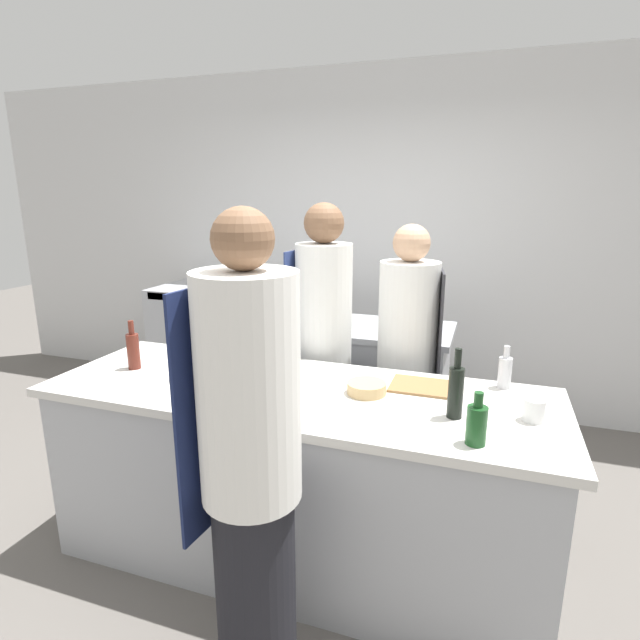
{
  "coord_description": "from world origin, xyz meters",
  "views": [
    {
      "loc": [
        0.82,
        -2.04,
        1.8
      ],
      "look_at": [
        0.0,
        0.35,
        1.16
      ],
      "focal_mm": 28.0,
      "sensor_mm": 36.0,
      "label": 1
    }
  ],
  "objects_px": {
    "chef_at_prep_near": "(251,473)",
    "chef_at_pass_far": "(323,351)",
    "bowl_mixing_large": "(196,371)",
    "bottle_vinegar": "(133,350)",
    "bowl_prep_small": "(367,388)",
    "oven_range": "(209,341)",
    "cup": "(534,410)",
    "bottle_olive_oil": "(456,390)",
    "bottle_sauce": "(229,349)",
    "chef_at_stove": "(407,367)",
    "bottle_wine": "(505,371)",
    "bottle_cooking_oil": "(477,424)"
  },
  "relations": [
    {
      "from": "chef_at_stove",
      "to": "cup",
      "type": "height_order",
      "value": "chef_at_stove"
    },
    {
      "from": "chef_at_pass_far",
      "to": "bottle_cooking_oil",
      "type": "relative_size",
      "value": 8.66
    },
    {
      "from": "bottle_vinegar",
      "to": "bowl_prep_small",
      "type": "relative_size",
      "value": 1.43
    },
    {
      "from": "oven_range",
      "to": "cup",
      "type": "bearing_deg",
      "value": -33.97
    },
    {
      "from": "bottle_vinegar",
      "to": "chef_at_stove",
      "type": "bearing_deg",
      "value": 28.9
    },
    {
      "from": "bottle_olive_oil",
      "to": "bottle_sauce",
      "type": "height_order",
      "value": "bottle_olive_oil"
    },
    {
      "from": "bottle_olive_oil",
      "to": "cup",
      "type": "distance_m",
      "value": 0.32
    },
    {
      "from": "chef_at_prep_near",
      "to": "bottle_wine",
      "type": "distance_m",
      "value": 1.32
    },
    {
      "from": "bowl_prep_small",
      "to": "cup",
      "type": "relative_size",
      "value": 1.93
    },
    {
      "from": "oven_range",
      "to": "bottle_wine",
      "type": "bearing_deg",
      "value": -29.51
    },
    {
      "from": "bottle_olive_oil",
      "to": "bowl_mixing_large",
      "type": "height_order",
      "value": "bottle_olive_oil"
    },
    {
      "from": "bottle_wine",
      "to": "bottle_cooking_oil",
      "type": "relative_size",
      "value": 1.01
    },
    {
      "from": "bottle_cooking_oil",
      "to": "bottle_sauce",
      "type": "relative_size",
      "value": 0.95
    },
    {
      "from": "oven_range",
      "to": "chef_at_pass_far",
      "type": "xyz_separation_m",
      "value": [
        1.47,
        -1.09,
        0.39
      ]
    },
    {
      "from": "bottle_sauce",
      "to": "bowl_prep_small",
      "type": "bearing_deg",
      "value": -11.22
    },
    {
      "from": "chef_at_prep_near",
      "to": "chef_at_pass_far",
      "type": "xyz_separation_m",
      "value": [
        -0.19,
        1.34,
        0.0
      ]
    },
    {
      "from": "oven_range",
      "to": "bottle_sauce",
      "type": "distance_m",
      "value": 1.93
    },
    {
      "from": "bottle_vinegar",
      "to": "bottle_cooking_oil",
      "type": "height_order",
      "value": "bottle_vinegar"
    },
    {
      "from": "bowl_prep_small",
      "to": "oven_range",
      "type": "bearing_deg",
      "value": 138.11
    },
    {
      "from": "cup",
      "to": "bottle_vinegar",
      "type": "bearing_deg",
      "value": -179.8
    },
    {
      "from": "bowl_prep_small",
      "to": "cup",
      "type": "distance_m",
      "value": 0.71
    },
    {
      "from": "oven_range",
      "to": "bottle_sauce",
      "type": "bearing_deg",
      "value": -54.72
    },
    {
      "from": "chef_at_stove",
      "to": "bottle_sauce",
      "type": "bearing_deg",
      "value": -69.32
    },
    {
      "from": "chef_at_pass_far",
      "to": "bowl_prep_small",
      "type": "xyz_separation_m",
      "value": [
        0.41,
        -0.58,
        0.04
      ]
    },
    {
      "from": "bottle_vinegar",
      "to": "bowl_mixing_large",
      "type": "xyz_separation_m",
      "value": [
        0.39,
        -0.02,
        -0.06
      ]
    },
    {
      "from": "chef_at_pass_far",
      "to": "cup",
      "type": "distance_m",
      "value": 1.28
    },
    {
      "from": "bowl_prep_small",
      "to": "cup",
      "type": "bearing_deg",
      "value": -4.68
    },
    {
      "from": "chef_at_stove",
      "to": "bottle_cooking_oil",
      "type": "relative_size",
      "value": 8.11
    },
    {
      "from": "chef_at_prep_near",
      "to": "chef_at_pass_far",
      "type": "relative_size",
      "value": 1.01
    },
    {
      "from": "oven_range",
      "to": "bowl_mixing_large",
      "type": "height_order",
      "value": "oven_range"
    },
    {
      "from": "chef_at_pass_far",
      "to": "bottle_sauce",
      "type": "relative_size",
      "value": 8.21
    },
    {
      "from": "bowl_mixing_large",
      "to": "bowl_prep_small",
      "type": "xyz_separation_m",
      "value": [
        0.85,
        0.09,
        -0.01
      ]
    },
    {
      "from": "bottle_olive_oil",
      "to": "bottle_sauce",
      "type": "xyz_separation_m",
      "value": [
        -1.2,
        0.28,
        -0.03
      ]
    },
    {
      "from": "bottle_olive_oil",
      "to": "bottle_sauce",
      "type": "distance_m",
      "value": 1.23
    },
    {
      "from": "bowl_mixing_large",
      "to": "chef_at_prep_near",
      "type": "bearing_deg",
      "value": -46.52
    },
    {
      "from": "chef_at_stove",
      "to": "bottle_wine",
      "type": "height_order",
      "value": "chef_at_stove"
    },
    {
      "from": "chef_at_prep_near",
      "to": "bottle_cooking_oil",
      "type": "relative_size",
      "value": 8.72
    },
    {
      "from": "bowl_mixing_large",
      "to": "cup",
      "type": "xyz_separation_m",
      "value": [
        1.55,
        0.03,
        0.01
      ]
    },
    {
      "from": "bottle_wine",
      "to": "bowl_prep_small",
      "type": "relative_size",
      "value": 1.14
    },
    {
      "from": "oven_range",
      "to": "chef_at_pass_far",
      "type": "relative_size",
      "value": 0.57
    },
    {
      "from": "chef_at_stove",
      "to": "bottle_sauce",
      "type": "relative_size",
      "value": 7.69
    },
    {
      "from": "chef_at_stove",
      "to": "bottle_olive_oil",
      "type": "bearing_deg",
      "value": 12.91
    },
    {
      "from": "bottle_cooking_oil",
      "to": "cup",
      "type": "distance_m",
      "value": 0.35
    },
    {
      "from": "bottle_olive_oil",
      "to": "bowl_prep_small",
      "type": "height_order",
      "value": "bottle_olive_oil"
    },
    {
      "from": "chef_at_stove",
      "to": "bowl_prep_small",
      "type": "relative_size",
      "value": 9.11
    },
    {
      "from": "chef_at_prep_near",
      "to": "chef_at_pass_far",
      "type": "height_order",
      "value": "chef_at_prep_near"
    },
    {
      "from": "chef_at_prep_near",
      "to": "bowl_mixing_large",
      "type": "relative_size",
      "value": 8.16
    },
    {
      "from": "chef_at_pass_far",
      "to": "bottle_cooking_oil",
      "type": "distance_m",
      "value": 1.29
    },
    {
      "from": "bottle_cooking_oil",
      "to": "bowl_mixing_large",
      "type": "xyz_separation_m",
      "value": [
        -1.34,
        0.25,
        -0.04
      ]
    },
    {
      "from": "chef_at_prep_near",
      "to": "bottle_wine",
      "type": "bearing_deg",
      "value": -31.97
    }
  ]
}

